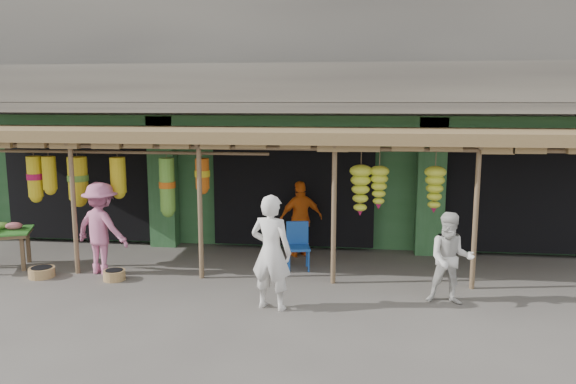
# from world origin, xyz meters

# --- Properties ---
(ground) EXTENTS (80.00, 80.00, 0.00)m
(ground) POSITION_xyz_m (0.00, 0.00, 0.00)
(ground) COLOR #514C47
(ground) RESTS_ON ground
(building) EXTENTS (16.40, 6.80, 7.00)m
(building) POSITION_xyz_m (-0.00, 4.87, 3.37)
(building) COLOR gray
(building) RESTS_ON ground
(awning) EXTENTS (14.00, 2.70, 2.79)m
(awning) POSITION_xyz_m (-0.13, 0.79, 2.57)
(awning) COLOR brown
(awning) RESTS_ON ground
(blue_chair) EXTENTS (0.52, 0.53, 0.94)m
(blue_chair) POSITION_xyz_m (0.25, 0.65, 0.52)
(blue_chair) COLOR #17469A
(blue_chair) RESTS_ON ground
(basket_mid) EXTENTS (0.60, 0.60, 0.19)m
(basket_mid) POSITION_xyz_m (-4.56, -0.52, 0.09)
(basket_mid) COLOR #A38249
(basket_mid) RESTS_ON ground
(basket_right) EXTENTS (0.52, 0.52, 0.19)m
(basket_right) POSITION_xyz_m (-3.11, -0.52, 0.09)
(basket_right) COLOR #9E7949
(basket_right) RESTS_ON ground
(person_front) EXTENTS (0.78, 0.61, 1.89)m
(person_front) POSITION_xyz_m (0.06, -1.59, 0.94)
(person_front) COLOR white
(person_front) RESTS_ON ground
(person_right) EXTENTS (0.79, 0.64, 1.55)m
(person_right) POSITION_xyz_m (2.96, -1.02, 0.77)
(person_right) COLOR silver
(person_right) RESTS_ON ground
(person_vendor) EXTENTS (1.05, 0.76, 1.65)m
(person_vendor) POSITION_xyz_m (0.23, 1.55, 0.82)
(person_vendor) COLOR orange
(person_vendor) RESTS_ON ground
(person_shopper) EXTENTS (1.31, 0.99, 1.80)m
(person_shopper) POSITION_xyz_m (-3.50, -0.13, 0.90)
(person_shopper) COLOR #CA6B93
(person_shopper) RESTS_ON ground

